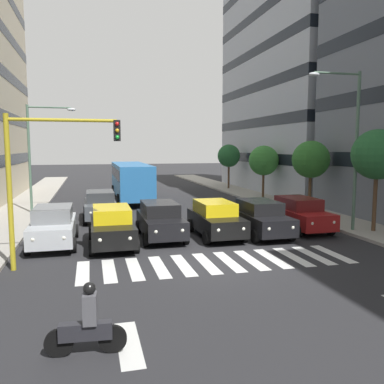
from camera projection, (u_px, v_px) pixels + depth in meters
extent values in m
plane|color=#262628|center=(218.00, 262.00, 15.11)|extent=(180.00, 180.00, 0.00)
cube|color=#ADB2BC|center=(300.00, 72.00, 38.67)|extent=(9.32, 19.21, 23.25)
cube|color=black|center=(297.00, 157.00, 39.61)|extent=(9.36, 19.25, 0.90)
cube|color=black|center=(298.00, 124.00, 39.23)|extent=(9.36, 19.25, 0.90)
cube|color=black|center=(299.00, 89.00, 38.86)|extent=(9.36, 19.25, 0.90)
cube|color=black|center=(300.00, 54.00, 38.49)|extent=(9.36, 19.25, 0.90)
cube|color=black|center=(301.00, 18.00, 38.11)|extent=(9.36, 19.25, 0.90)
cube|color=silver|center=(333.00, 254.00, 16.33)|extent=(0.45, 2.80, 0.01)
cube|color=silver|center=(313.00, 255.00, 16.11)|extent=(0.45, 2.80, 0.01)
cube|color=silver|center=(293.00, 257.00, 15.89)|extent=(0.45, 2.80, 0.01)
cube|color=silver|center=(272.00, 258.00, 15.66)|extent=(0.45, 2.80, 0.01)
cube|color=silver|center=(251.00, 260.00, 15.44)|extent=(0.45, 2.80, 0.01)
cube|color=silver|center=(229.00, 261.00, 15.22)|extent=(0.45, 2.80, 0.01)
cube|color=silver|center=(206.00, 263.00, 15.00)|extent=(0.45, 2.80, 0.01)
cube|color=silver|center=(183.00, 265.00, 14.78)|extent=(0.45, 2.80, 0.01)
cube|color=silver|center=(159.00, 267.00, 14.56)|extent=(0.45, 2.80, 0.01)
cube|color=silver|center=(135.00, 269.00, 14.34)|extent=(0.45, 2.80, 0.01)
cube|color=silver|center=(109.00, 270.00, 14.11)|extent=(0.45, 2.80, 0.01)
cube|color=silver|center=(83.00, 272.00, 13.89)|extent=(0.45, 2.80, 0.01)
cube|color=silver|center=(129.00, 344.00, 8.86)|extent=(0.50, 2.20, 0.01)
cube|color=maroon|center=(300.00, 217.00, 20.87)|extent=(1.80, 4.40, 0.80)
cube|color=maroon|center=(298.00, 203.00, 20.99)|extent=(1.58, 2.46, 0.60)
cylinder|color=black|center=(331.00, 229.00, 19.74)|extent=(0.22, 0.64, 0.64)
cylinder|color=black|center=(298.00, 231.00, 19.30)|extent=(0.22, 0.64, 0.64)
cylinder|color=black|center=(301.00, 219.00, 22.54)|extent=(0.22, 0.64, 0.64)
cylinder|color=black|center=(272.00, 220.00, 22.09)|extent=(0.22, 0.64, 0.64)
sphere|color=white|center=(334.00, 222.00, 18.94)|extent=(0.18, 0.18, 0.18)
sphere|color=white|center=(312.00, 223.00, 18.65)|extent=(0.18, 0.18, 0.18)
cube|color=black|center=(261.00, 221.00, 19.63)|extent=(1.80, 4.40, 0.80)
cube|color=black|center=(259.00, 207.00, 19.75)|extent=(1.58, 2.46, 0.60)
cylinder|color=black|center=(291.00, 234.00, 18.50)|extent=(0.22, 0.64, 0.64)
cylinder|color=black|center=(255.00, 236.00, 18.06)|extent=(0.22, 0.64, 0.64)
cylinder|color=black|center=(265.00, 223.00, 21.30)|extent=(0.22, 0.64, 0.64)
cylinder|color=black|center=(233.00, 224.00, 20.86)|extent=(0.22, 0.64, 0.64)
sphere|color=white|center=(293.00, 227.00, 17.70)|extent=(0.18, 0.18, 0.18)
sphere|color=white|center=(269.00, 229.00, 17.41)|extent=(0.18, 0.18, 0.18)
cube|color=black|center=(216.00, 222.00, 19.36)|extent=(1.80, 4.40, 0.80)
cube|color=yellow|center=(215.00, 207.00, 19.48)|extent=(1.58, 2.46, 0.60)
cylinder|color=black|center=(244.00, 236.00, 18.23)|extent=(0.22, 0.64, 0.64)
cylinder|color=black|center=(206.00, 238.00, 17.79)|extent=(0.22, 0.64, 0.64)
cylinder|color=black|center=(224.00, 224.00, 21.03)|extent=(0.22, 0.64, 0.64)
cylinder|color=black|center=(191.00, 225.00, 20.59)|extent=(0.22, 0.64, 0.64)
sphere|color=white|center=(243.00, 229.00, 17.43)|extent=(0.18, 0.18, 0.18)
sphere|color=white|center=(218.00, 230.00, 17.14)|extent=(0.18, 0.18, 0.18)
cube|color=black|center=(161.00, 223.00, 19.04)|extent=(1.80, 4.40, 0.80)
cube|color=black|center=(160.00, 208.00, 19.15)|extent=(1.58, 2.46, 0.60)
cylinder|color=black|center=(186.00, 237.00, 17.91)|extent=(0.22, 0.64, 0.64)
cylinder|color=black|center=(146.00, 240.00, 17.47)|extent=(0.22, 0.64, 0.64)
cylinder|color=black|center=(173.00, 225.00, 20.70)|extent=(0.22, 0.64, 0.64)
cylinder|color=black|center=(138.00, 227.00, 20.26)|extent=(0.22, 0.64, 0.64)
sphere|color=white|center=(182.00, 230.00, 17.10)|extent=(0.18, 0.18, 0.18)
sphere|color=white|center=(156.00, 232.00, 16.82)|extent=(0.18, 0.18, 0.18)
cube|color=black|center=(112.00, 230.00, 17.55)|extent=(1.80, 4.40, 0.80)
cube|color=yellow|center=(111.00, 214.00, 17.66)|extent=(1.58, 2.46, 0.60)
cylinder|color=black|center=(136.00, 245.00, 16.41)|extent=(0.22, 0.64, 0.64)
cylinder|color=black|center=(91.00, 248.00, 15.97)|extent=(0.22, 0.64, 0.64)
cylinder|color=black|center=(130.00, 231.00, 19.21)|extent=(0.22, 0.64, 0.64)
cylinder|color=black|center=(91.00, 233.00, 18.77)|extent=(0.22, 0.64, 0.64)
sphere|color=white|center=(130.00, 238.00, 15.61)|extent=(0.18, 0.18, 0.18)
sphere|color=white|center=(100.00, 240.00, 15.33)|extent=(0.18, 0.18, 0.18)
cube|color=#B2B7BC|center=(53.00, 230.00, 17.61)|extent=(1.80, 4.40, 0.80)
cube|color=slate|center=(53.00, 213.00, 17.73)|extent=(1.58, 2.46, 0.60)
cylinder|color=black|center=(74.00, 245.00, 16.48)|extent=(0.22, 0.64, 0.64)
cylinder|color=black|center=(27.00, 248.00, 16.04)|extent=(0.22, 0.64, 0.64)
cylinder|color=black|center=(76.00, 231.00, 19.28)|extent=(0.22, 0.64, 0.64)
cylinder|color=black|center=(36.00, 233.00, 18.83)|extent=(0.22, 0.64, 0.64)
sphere|color=white|center=(64.00, 238.00, 15.68)|extent=(0.18, 0.18, 0.18)
sphere|color=white|center=(33.00, 239.00, 15.39)|extent=(0.18, 0.18, 0.18)
cube|color=#474C51|center=(100.00, 208.00, 23.85)|extent=(1.80, 4.40, 0.80)
cube|color=#343639|center=(100.00, 196.00, 23.96)|extent=(1.58, 2.46, 0.60)
cylinder|color=black|center=(117.00, 218.00, 22.71)|extent=(0.22, 0.64, 0.64)
cylinder|color=black|center=(85.00, 220.00, 22.27)|extent=(0.22, 0.64, 0.64)
cylinder|color=black|center=(114.00, 210.00, 25.51)|extent=(0.22, 0.64, 0.64)
cylinder|color=black|center=(85.00, 211.00, 25.07)|extent=(0.22, 0.64, 0.64)
sphere|color=white|center=(112.00, 212.00, 21.91)|extent=(0.18, 0.18, 0.18)
sphere|color=white|center=(91.00, 213.00, 21.63)|extent=(0.18, 0.18, 0.18)
cube|color=#286BAD|center=(131.00, 179.00, 32.40)|extent=(2.50, 10.50, 2.50)
cube|color=black|center=(131.00, 172.00, 32.34)|extent=(2.52, 9.87, 0.80)
cylinder|color=black|center=(153.00, 200.00, 29.31)|extent=(0.28, 1.00, 1.00)
cylinder|color=black|center=(119.00, 201.00, 28.69)|extent=(0.28, 1.00, 1.00)
cylinder|color=black|center=(142.00, 190.00, 35.88)|extent=(0.28, 1.00, 1.00)
cylinder|color=black|center=(113.00, 191.00, 35.26)|extent=(0.28, 1.00, 1.00)
cylinder|color=black|center=(59.00, 343.00, 8.28)|extent=(0.61, 0.15, 0.60)
cylinder|color=black|center=(113.00, 339.00, 8.46)|extent=(0.61, 0.15, 0.60)
cube|color=#232328|center=(86.00, 331.00, 8.35)|extent=(1.12, 0.33, 0.36)
cube|color=#4C4C51|center=(90.00, 309.00, 8.31)|extent=(0.31, 0.38, 0.64)
sphere|color=black|center=(89.00, 288.00, 8.26)|extent=(0.26, 0.26, 0.26)
cylinder|color=#AD991E|center=(10.00, 193.00, 13.86)|extent=(0.18, 0.18, 5.50)
cylinder|color=#AD991E|center=(63.00, 120.00, 14.04)|extent=(3.73, 0.12, 0.12)
cube|color=black|center=(117.00, 131.00, 14.53)|extent=(0.24, 0.28, 0.76)
sphere|color=red|center=(117.00, 124.00, 14.36)|extent=(0.14, 0.14, 0.14)
sphere|color=orange|center=(117.00, 130.00, 14.39)|extent=(0.14, 0.14, 0.14)
sphere|color=green|center=(117.00, 137.00, 14.42)|extent=(0.14, 0.14, 0.14)
cylinder|color=#4C6B56|center=(356.00, 152.00, 19.95)|extent=(0.16, 0.16, 7.89)
cylinder|color=#4C6B56|center=(337.00, 73.00, 19.22)|extent=(2.50, 0.10, 0.10)
ellipsoid|color=#B7BCC1|center=(314.00, 74.00, 18.92)|extent=(0.56, 0.28, 0.20)
cylinder|color=#4C6B56|center=(29.00, 159.00, 25.41)|extent=(0.16, 0.16, 6.87)
cylinder|color=#4C6B56|center=(49.00, 107.00, 25.37)|extent=(2.66, 0.10, 0.10)
ellipsoid|color=#B7BCC1|center=(71.00, 109.00, 25.71)|extent=(0.56, 0.28, 0.20)
cylinder|color=#513823|center=(375.00, 200.00, 19.95)|extent=(0.20, 0.20, 3.09)
sphere|color=#235B2D|center=(377.00, 154.00, 19.69)|extent=(2.49, 2.49, 2.49)
cylinder|color=#513823|center=(310.00, 191.00, 25.95)|extent=(0.20, 0.20, 2.69)
sphere|color=#2D6B28|center=(311.00, 159.00, 25.72)|extent=(2.41, 2.41, 2.41)
cylinder|color=#513823|center=(263.00, 183.00, 33.49)|extent=(0.20, 0.20, 2.34)
sphere|color=#387F33|center=(264.00, 160.00, 33.27)|extent=(2.50, 2.50, 2.50)
cylinder|color=#513823|center=(229.00, 175.00, 40.85)|extent=(0.20, 0.20, 2.63)
sphere|color=#235B2D|center=(229.00, 156.00, 40.62)|extent=(2.30, 2.30, 2.30)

